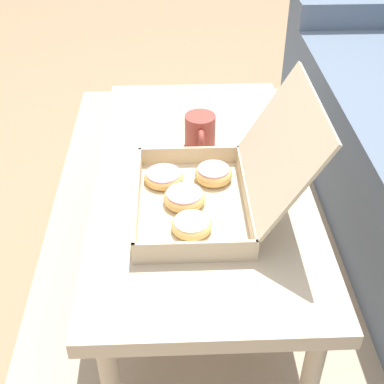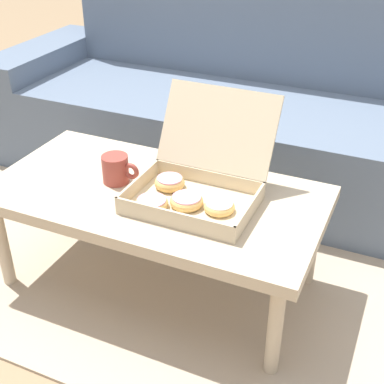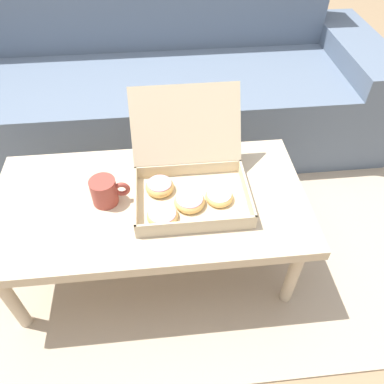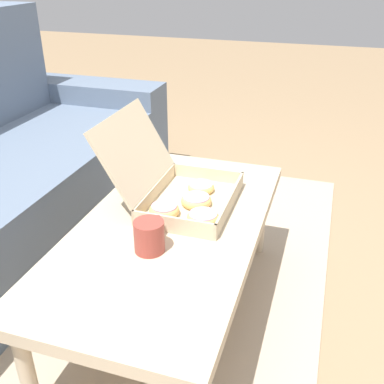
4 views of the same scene
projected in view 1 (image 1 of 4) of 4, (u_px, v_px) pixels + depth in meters
name	position (u px, v px, depth m)	size (l,w,h in m)	color
ground_plane	(235.00, 274.00, 1.68)	(12.00, 12.00, 0.00)	#937756
area_rug	(329.00, 270.00, 1.69)	(2.55, 1.85, 0.01)	tan
coffee_table	(201.00, 186.00, 1.47)	(1.10, 0.56, 0.39)	#C6B293
pastry_box	(209.00, 186.00, 1.31)	(0.39, 0.41, 0.30)	beige
coffee_mug	(200.00, 131.00, 1.53)	(0.13, 0.09, 0.10)	#993D33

